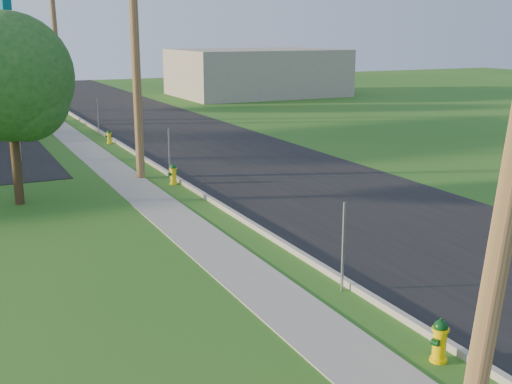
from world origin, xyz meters
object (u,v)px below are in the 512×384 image
price_pylon (7,33)px  hydrant_mid (173,174)px  tree_verge (12,82)px  hydrant_near (440,340)px  utility_pole_far (56,43)px  hydrant_far (109,137)px  utility_pole_mid (135,47)px

price_pylon → hydrant_mid: size_ratio=8.62×
tree_verge → hydrant_near: bearing=-69.7°
hydrant_near → price_pylon: bearing=101.9°
utility_pole_far → hydrant_mid: 20.08m
utility_pole_far → hydrant_far: 10.63m
hydrant_mid → utility_pole_far: bearing=92.3°
hydrant_mid → price_pylon: bearing=123.5°
utility_pole_mid → utility_pole_far: utility_pole_mid is taller
price_pylon → hydrant_near: size_ratio=8.56×
hydrant_mid → hydrant_far: (-0.04, 9.95, -0.04)m
hydrant_near → utility_pole_mid: bearing=92.3°
utility_pole_far → hydrant_near: (0.64, -34.13, -4.41)m
utility_pole_far → hydrant_mid: size_ratio=11.96×
utility_pole_mid → tree_verge: utility_pole_mid is taller
utility_pole_mid → hydrant_near: bearing=-87.7°
hydrant_mid → hydrant_near: bearing=-90.6°
price_pylon → hydrant_far: bearing=31.7°
utility_pole_mid → price_pylon: utility_pole_mid is taller
price_pylon → hydrant_far: price_pylon is taller
utility_pole_mid → hydrant_near: size_ratio=12.24×
hydrant_near → tree_verge: bearing=110.3°
tree_verge → price_pylon: bearing=85.0°
price_pylon → hydrant_mid: 9.87m
hydrant_near → hydrant_far: hydrant_near is taller
utility_pole_mid → hydrant_near: utility_pole_mid is taller
utility_pole_mid → hydrant_far: 9.58m
price_pylon → hydrant_far: size_ratio=9.53×
hydrant_near → hydrant_far: size_ratio=1.11×
price_pylon → hydrant_near: bearing=-78.1°
price_pylon → utility_pole_mid: bearing=-54.7°
tree_verge → hydrant_far: (5.32, 10.46, -3.62)m
price_pylon → hydrant_mid: price_pylon is taller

